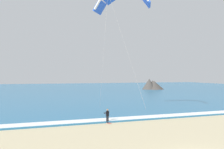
{
  "coord_description": "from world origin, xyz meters",
  "views": [
    {
      "loc": [
        -10.0,
        -10.85,
        5.77
      ],
      "look_at": [
        -1.79,
        16.64,
        5.91
      ],
      "focal_mm": 32.27,
      "sensor_mm": 36.0,
      "label": 1
    }
  ],
  "objects": [
    {
      "name": "sea",
      "position": [
        0.0,
        72.64,
        0.1
      ],
      "size": [
        200.0,
        120.0,
        0.2
      ],
      "primitive_type": "cube",
      "color": "teal",
      "rests_on": "ground"
    },
    {
      "name": "surf_foam",
      "position": [
        0.0,
        13.64,
        0.22
      ],
      "size": [
        200.0,
        1.76,
        0.04
      ],
      "primitive_type": "cube",
      "color": "white",
      "rests_on": "sea"
    },
    {
      "name": "surfboard",
      "position": [
        -3.54,
        12.74,
        0.03
      ],
      "size": [
        0.98,
        1.46,
        0.09
      ],
      "color": "#E04C38",
      "rests_on": "ground"
    },
    {
      "name": "kitesurfer",
      "position": [
        -3.54,
        12.76,
        0.94
      ],
      "size": [
        0.66,
        0.65,
        1.69
      ],
      "color": "black",
      "rests_on": "ground"
    },
    {
      "name": "headland_right",
      "position": [
        29.11,
        62.86,
        1.89
      ],
      "size": [
        9.27,
        8.35,
        4.45
      ],
      "color": "#47423D",
      "rests_on": "ground"
    }
  ]
}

